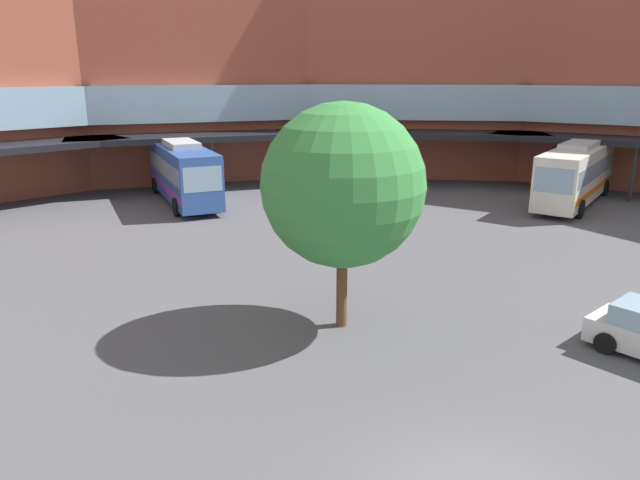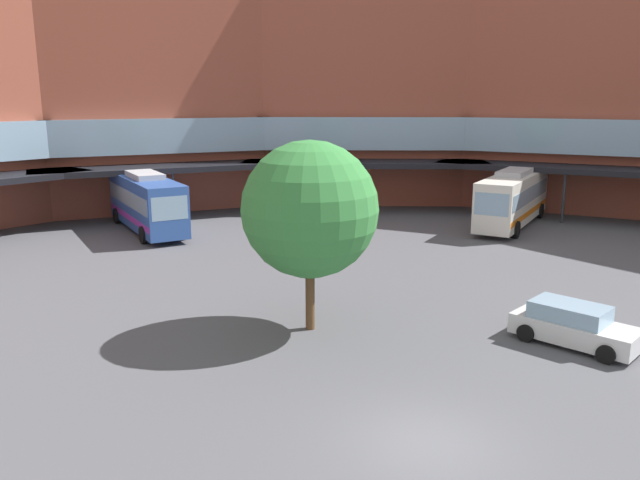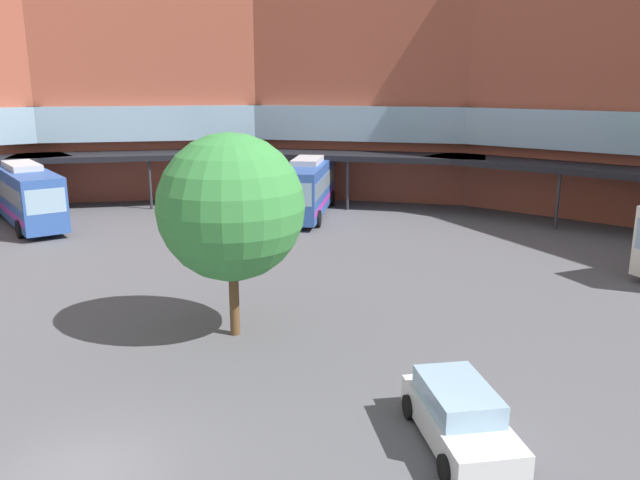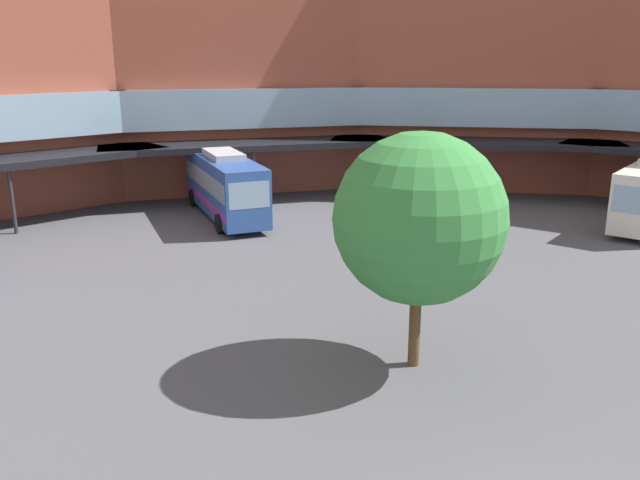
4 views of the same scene
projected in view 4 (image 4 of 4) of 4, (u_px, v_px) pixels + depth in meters
name	position (u px, v px, depth m)	size (l,w,h in m)	color
station_building	(277.00, 67.00, 33.82)	(86.86, 43.52, 18.59)	#9E4C38
bus_2	(225.00, 184.00, 39.27)	(3.61, 10.91, 3.97)	#2D519E
plaza_tree	(419.00, 219.00, 19.61)	(5.22, 5.22, 7.39)	brown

